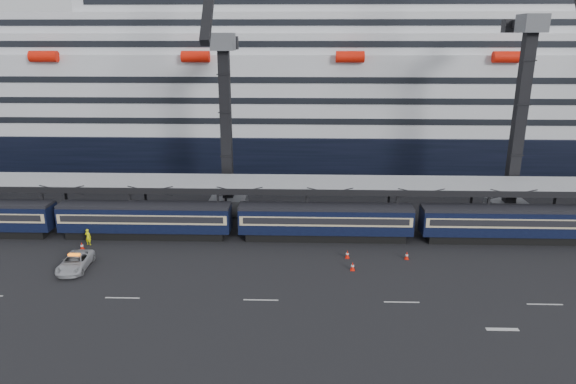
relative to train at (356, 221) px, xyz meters
name	(u,v)px	position (x,y,z in m)	size (l,w,h in m)	color
ground	(416,281)	(4.65, -10.00, -2.20)	(260.00, 260.00, 0.00)	black
lane_markings	(529,311)	(12.80, -15.23, -2.19)	(111.00, 4.27, 0.02)	beige
train	(356,221)	(0.00, 0.00, 0.00)	(133.05, 3.00, 4.05)	black
canopy	(394,184)	(4.65, 4.00, 3.05)	(130.00, 6.25, 5.53)	#9A9CA2
cruise_ship	(359,93)	(3.57, 35.99, 10.14)	(214.09, 28.84, 34.00)	black
crane_dark_near	(225,120)	(-15.35, 8.59, 9.73)	(4.50, 17.75, 35.08)	#47494E
crane_dark_mid	(522,110)	(19.65, 7.59, 11.16)	(4.50, 18.24, 39.64)	#47494E
pickup_truck	(75,262)	(-27.79, -8.49, -1.47)	(2.41, 5.24, 1.45)	#ABADB3
worker	(88,237)	(-28.95, -2.50, -1.28)	(0.67, 0.44, 1.84)	#EFF20C
traffic_cone_a	(74,263)	(-28.24, -7.90, -1.81)	(0.40, 0.40, 0.80)	#F61907
traffic_cone_b	(82,246)	(-29.14, -3.80, -1.78)	(0.43, 0.43, 0.85)	#F61907
traffic_cone_c	(347,254)	(-1.26, -5.04, -1.78)	(0.42, 0.42, 0.85)	#F61907
traffic_cone_d	(353,266)	(-0.98, -7.89, -1.77)	(0.44, 0.44, 0.87)	#F61907
traffic_cone_e	(407,255)	(4.73, -5.14, -1.80)	(0.41, 0.41, 0.82)	#F61907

